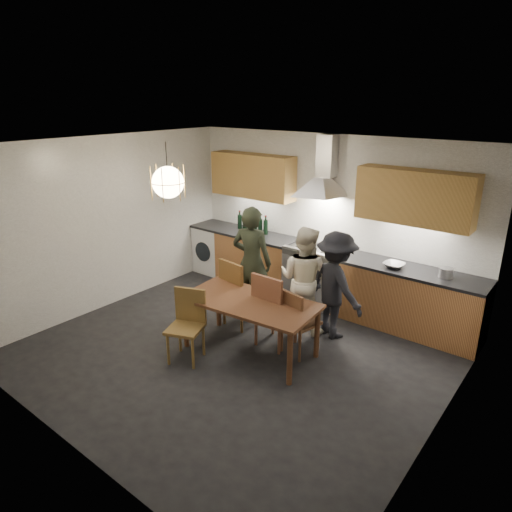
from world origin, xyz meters
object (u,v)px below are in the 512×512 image
Objects in this scene: chair_front at (188,320)px; mixing_bowl at (394,265)px; dining_table at (250,307)px; stock_pot at (446,273)px; chair_back_left at (237,289)px; person_mid at (304,279)px; person_right at (335,285)px; person_left at (252,262)px; wine_bottles at (252,222)px.

chair_front is 3.21× the size of mixing_bowl.
dining_table is 9.89× the size of stock_pot.
person_mid is (0.76, 0.53, 0.17)m from chair_back_left.
person_right is at bearing -145.32° from chair_back_left.
person_left is at bearing 30.14° from person_right.
stock_pot is at bearing -124.93° from person_right.
chair_front is 0.61× the size of person_right.
wine_bottles is (-2.13, 0.89, 0.32)m from person_right.
dining_table is 1.76× the size of chair_back_left.
person_mid is (0.84, 0.10, -0.09)m from person_left.
person_left is 0.85m from person_mid.
mixing_bowl is at bearing -166.91° from person_left.
stock_pot is (2.36, 1.40, 0.39)m from chair_back_left.
stock_pot is at bearing 40.39° from dining_table.
dining_table is at bearing -52.19° from wine_bottles.
chair_back_left is at bearing 49.26° from person_right.
person_right is 8.28× the size of stock_pot.
wine_bottles is at bearing -0.99° from person_right.
stock_pot is (1.79, 1.82, 0.33)m from dining_table.
chair_back_left reaches higher than dining_table.
chair_front is 0.54× the size of person_left.
chair_back_left is 1.36m from person_right.
chair_back_left is at bearing 138.41° from dining_table.
mixing_bowl is (1.78, 0.90, 0.10)m from person_left.
chair_front is at bearing 76.09° from person_right.
mixing_bowl is 0.67m from stock_pot.
person_right is at bearing 54.20° from dining_table.
person_right reaches higher than wine_bottles.
chair_front is at bearing 81.36° from person_left.
dining_table is 0.98m from person_mid.
person_left reaches higher than dining_table.
person_left reaches higher than mixing_bowl.
dining_table is 1.10m from person_left.
person_right is at bearing -125.51° from mixing_bowl.
person_right is (1.28, 0.19, -0.09)m from person_left.
chair_back_left is 1.84m from wine_bottles.
chair_back_left is 0.51m from person_left.
dining_table is 1.18× the size of person_mid.
person_left is 2.63m from stock_pot.
chair_front is at bearing 58.04° from person_mid.
dining_table is 2.72× the size of wine_bottles.
stock_pot reaches higher than dining_table.
person_left reaches higher than chair_front.
dining_table is 2.58m from stock_pot.
person_right reaches higher than chair_back_left.
person_right is 5.29× the size of mixing_bowl.
chair_front is at bearing 99.38° from chair_back_left.
chair_back_left is at bearing 70.76° from chair_front.
person_left is 5.97× the size of mixing_bowl.
person_mid is (0.19, 0.96, 0.11)m from dining_table.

